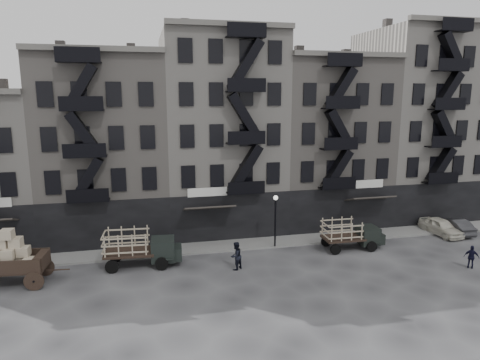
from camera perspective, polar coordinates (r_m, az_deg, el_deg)
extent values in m
plane|color=#38383A|center=(31.46, 0.80, -11.06)|extent=(140.00, 140.00, 0.00)
cube|color=slate|center=(34.84, -0.68, -8.65)|extent=(55.00, 2.50, 0.15)
cube|color=#4C4744|center=(39.68, -28.95, 10.85)|extent=(0.70, 0.70, 1.20)
cube|color=gray|center=(38.62, -17.45, 4.17)|extent=(10.00, 10.00, 15.00)
cube|color=black|center=(34.90, -17.51, -5.83)|extent=(10.00, 0.35, 4.00)
cube|color=#595651|center=(33.38, -18.94, 16.28)|extent=(10.00, 0.50, 0.40)
cube|color=#4C4744|center=(38.88, -22.77, 15.84)|extent=(0.70, 0.70, 1.20)
cube|color=#4C4744|center=(38.40, -14.32, 16.42)|extent=(0.70, 0.70, 1.20)
cube|color=#AFA9A1|center=(39.01, -2.66, 6.22)|extent=(10.00, 10.00, 17.00)
cube|color=black|center=(35.44, -1.13, -5.02)|extent=(10.00, 0.35, 4.00)
cube|color=#595651|center=(34.19, -1.16, 20.12)|extent=(10.00, 0.50, 0.40)
cube|color=#4C4744|center=(38.83, -7.42, 19.58)|extent=(0.70, 0.70, 1.20)
cube|color=#4C4744|center=(39.76, 0.97, 19.48)|extent=(0.70, 0.70, 1.20)
cube|color=gray|center=(42.05, 10.93, 5.04)|extent=(10.00, 10.00, 15.00)
cube|color=black|center=(38.66, 13.57, -3.94)|extent=(10.00, 0.35, 4.00)
cube|color=#595651|center=(37.29, 14.70, 15.94)|extent=(10.00, 0.50, 0.40)
cube|color=#4C4744|center=(40.84, 7.36, 16.35)|extent=(0.70, 0.70, 1.20)
cube|color=#4C4744|center=(43.02, 14.53, 15.84)|extent=(0.70, 0.70, 1.20)
cube|color=#AFA9A1|center=(46.85, 22.36, 6.87)|extent=(10.00, 10.00, 18.00)
cube|color=black|center=(43.96, 25.35, -2.88)|extent=(10.00, 0.35, 4.00)
cube|color=#595651|center=(43.09, 27.45, 18.44)|extent=(10.00, 0.50, 0.40)
cube|color=#4C4744|center=(45.57, 20.05, 19.06)|extent=(0.70, 0.70, 1.20)
cube|color=#4C4744|center=(48.68, 25.79, 18.10)|extent=(0.70, 0.70, 1.20)
cylinder|color=black|center=(33.91, 4.72, -5.82)|extent=(0.14, 0.14, 4.00)
sphere|color=silver|center=(33.35, 4.78, -2.38)|extent=(0.36, 0.36, 0.36)
cube|color=black|center=(31.42, -27.97, -10.32)|extent=(4.17, 2.46, 0.22)
cylinder|color=black|center=(30.12, -25.78, -12.06)|extent=(1.22, 0.22, 1.22)
cylinder|color=black|center=(32.07, -24.56, -10.53)|extent=(1.22, 0.22, 1.22)
cube|color=black|center=(30.69, -24.90, -9.66)|extent=(0.72, 1.82, 0.89)
cube|color=black|center=(31.55, -14.50, -9.30)|extent=(3.58, 2.27, 0.18)
cube|color=black|center=(31.35, -10.23, -9.05)|extent=(1.75, 1.93, 1.52)
cube|color=black|center=(31.44, -8.52, -9.52)|extent=(0.92, 1.57, 0.91)
cylinder|color=black|center=(30.67, -10.41, -10.95)|extent=(0.92, 0.29, 0.91)
cylinder|color=black|center=(32.55, -10.32, -9.60)|extent=(0.92, 0.29, 0.91)
cylinder|color=black|center=(30.97, -16.71, -11.03)|extent=(0.92, 0.29, 0.91)
cylinder|color=black|center=(32.84, -16.24, -9.70)|extent=(0.92, 0.29, 0.91)
cube|color=black|center=(34.71, 13.56, -7.51)|extent=(3.14, 1.89, 0.16)
cube|color=black|center=(35.60, 16.65, -7.04)|extent=(1.50, 1.67, 1.37)
cube|color=black|center=(36.07, 17.78, -7.33)|extent=(0.76, 1.38, 0.82)
cylinder|color=black|center=(35.01, 17.16, -8.50)|extent=(0.82, 0.22, 0.82)
cylinder|color=black|center=(36.52, 15.79, -7.58)|extent=(0.82, 0.22, 0.82)
cylinder|color=black|center=(33.71, 12.61, -9.03)|extent=(0.82, 0.22, 0.82)
cylinder|color=black|center=(35.28, 11.40, -8.04)|extent=(0.82, 0.22, 0.82)
imported|color=beige|center=(41.18, 25.23, -5.65)|extent=(2.06, 4.34, 1.43)
imported|color=#28282B|center=(42.16, 26.70, -5.46)|extent=(1.70, 4.17, 1.34)
imported|color=black|center=(30.11, -0.55, -10.08)|extent=(1.23, 1.19, 1.99)
imported|color=black|center=(34.43, 28.49, -9.01)|extent=(1.01, 0.92, 1.65)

